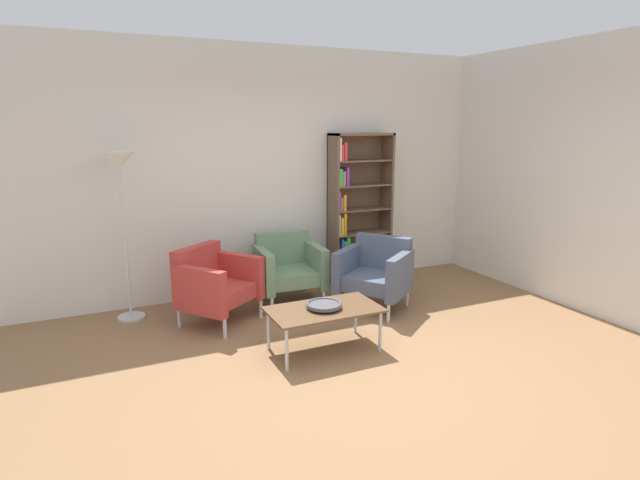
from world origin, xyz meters
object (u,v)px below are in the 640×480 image
at_px(bookshelf_tall, 355,212).
at_px(coffee_table_low, 324,312).
at_px(armchair_near_window, 375,272).
at_px(armchair_by_bookshelf, 215,283).
at_px(decorative_bowl, 324,305).
at_px(armchair_spare_guest, 288,267).
at_px(floor_lamp_torchiere, 120,181).

distance_m(bookshelf_tall, coffee_table_low, 2.20).
height_order(armchair_near_window, armchair_by_bookshelf, same).
distance_m(coffee_table_low, decorative_bowl, 0.07).
distance_m(decorative_bowl, armchair_spare_guest, 1.36).
bearing_deg(armchair_spare_guest, coffee_table_low, -94.19).
distance_m(coffee_table_low, armchair_spare_guest, 1.36).
bearing_deg(armchair_near_window, floor_lamp_torchiere, -144.21).
relative_size(bookshelf_tall, armchair_near_window, 2.01).
bearing_deg(floor_lamp_torchiere, bookshelf_tall, 3.40).
height_order(decorative_bowl, floor_lamp_torchiere, floor_lamp_torchiere).
bearing_deg(bookshelf_tall, armchair_near_window, -104.90).
relative_size(coffee_table_low, armchair_spare_guest, 1.28).
height_order(bookshelf_tall, decorative_bowl, bookshelf_tall).
xyz_separation_m(bookshelf_tall, armchair_near_window, (-0.26, -0.96, -0.50)).
height_order(bookshelf_tall, floor_lamp_torchiere, bookshelf_tall).
relative_size(decorative_bowl, floor_lamp_torchiere, 0.18).
distance_m(armchair_by_bookshelf, armchair_spare_guest, 0.94).
bearing_deg(armchair_spare_guest, floor_lamp_torchiere, 176.39).
height_order(armchair_by_bookshelf, floor_lamp_torchiere, floor_lamp_torchiere).
distance_m(armchair_near_window, armchair_by_bookshelf, 1.75).
relative_size(bookshelf_tall, armchair_spare_guest, 2.44).
xyz_separation_m(armchair_near_window, armchair_by_bookshelf, (-1.71, 0.33, 0.00)).
relative_size(armchair_spare_guest, floor_lamp_torchiere, 0.45).
relative_size(bookshelf_tall, armchair_by_bookshelf, 2.00).
height_order(coffee_table_low, armchair_by_bookshelf, armchair_by_bookshelf).
relative_size(bookshelf_tall, decorative_bowl, 5.94).
distance_m(decorative_bowl, floor_lamp_torchiere, 2.40).
bearing_deg(armchair_by_bookshelf, decorative_bowl, -93.50).
bearing_deg(armchair_near_window, coffee_table_low, -88.83).
height_order(armchair_near_window, floor_lamp_torchiere, floor_lamp_torchiere).
distance_m(bookshelf_tall, armchair_by_bookshelf, 2.13).
height_order(bookshelf_tall, armchair_by_bookshelf, bookshelf_tall).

